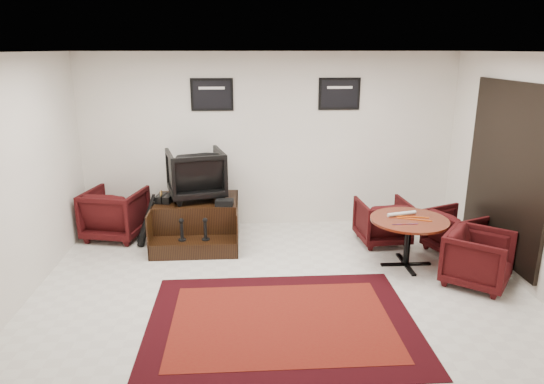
{
  "coord_description": "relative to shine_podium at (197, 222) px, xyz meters",
  "views": [
    {
      "loc": [
        -0.45,
        -5.2,
        2.84
      ],
      "look_at": [
        -0.06,
        0.9,
        1.02
      ],
      "focal_mm": 32.0,
      "sensor_mm": 36.0,
      "label": 1
    }
  ],
  "objects": [
    {
      "name": "shoes_pair",
      "position": [
        -0.46,
        -0.03,
        0.4
      ],
      "size": [
        0.28,
        0.33,
        0.11
      ],
      "color": "black",
      "rests_on": "shine_podium"
    },
    {
      "name": "room_shell",
      "position": [
        1.56,
        -1.68,
        1.49
      ],
      "size": [
        6.02,
        5.02,
        2.81
      ],
      "color": "beige",
      "rests_on": "ground"
    },
    {
      "name": "table_clutter",
      "position": [
        2.92,
        -1.1,
        0.38
      ],
      "size": [
        0.57,
        0.34,
        0.01
      ],
      "color": "#D9530C",
      "rests_on": "meeting_table"
    },
    {
      "name": "table_chair_back",
      "position": [
        2.8,
        -0.24,
        0.07
      ],
      "size": [
        0.76,
        0.72,
        0.74
      ],
      "primitive_type": "imported",
      "rotation": [
        0.0,
        0.0,
        3.21
      ],
      "color": "black",
      "rests_on": "ground"
    },
    {
      "name": "polish_kit",
      "position": [
        0.43,
        -0.26,
        0.39
      ],
      "size": [
        0.27,
        0.2,
        0.09
      ],
      "primitive_type": "cube",
      "rotation": [
        0.0,
        0.0,
        -0.1
      ],
      "color": "black",
      "rests_on": "shine_podium"
    },
    {
      "name": "paper_roll",
      "position": [
        2.84,
        -0.93,
        0.4
      ],
      "size": [
        0.42,
        0.15,
        0.05
      ],
      "primitive_type": "cylinder",
      "rotation": [
        0.0,
        1.57,
        0.25
      ],
      "color": "silver",
      "rests_on": "meeting_table"
    },
    {
      "name": "meeting_table",
      "position": [
        2.9,
        -1.08,
        0.29
      ],
      "size": [
        1.02,
        1.02,
        0.67
      ],
      "color": "#46120A",
      "rests_on": "ground"
    },
    {
      "name": "area_rug",
      "position": [
        1.09,
        -2.41,
        -0.29
      ],
      "size": [
        2.87,
        2.16,
        0.01
      ],
      "color": "black",
      "rests_on": "ground"
    },
    {
      "name": "umbrella_hooked",
      "position": [
        -0.75,
        -0.05,
        0.1
      ],
      "size": [
        0.3,
        0.11,
        0.8
      ],
      "primitive_type": null,
      "color": "black",
      "rests_on": "ground"
    },
    {
      "name": "table_chair_corner",
      "position": [
        3.6,
        -1.66,
        0.08
      ],
      "size": [
        0.99,
        1.0,
        0.76
      ],
      "primitive_type": "imported",
      "rotation": [
        0.0,
        0.0,
        0.9
      ],
      "color": "black",
      "rests_on": "ground"
    },
    {
      "name": "table_chair_window",
      "position": [
        3.74,
        -0.68,
        0.05
      ],
      "size": [
        0.85,
        0.87,
        0.7
      ],
      "primitive_type": "imported",
      "rotation": [
        0.0,
        0.0,
        1.97
      ],
      "color": "black",
      "rests_on": "ground"
    },
    {
      "name": "shine_podium",
      "position": [
        0.0,
        0.0,
        0.0
      ],
      "size": [
        1.25,
        1.28,
        0.64
      ],
      "color": "black",
      "rests_on": "ground"
    },
    {
      "name": "ground",
      "position": [
        1.15,
        -1.8,
        -0.3
      ],
      "size": [
        6.0,
        6.0,
        0.0
      ],
      "primitive_type": "plane",
      "color": "silver",
      "rests_on": "ground"
    },
    {
      "name": "shine_chair",
      "position": [
        0.0,
        0.14,
        0.76
      ],
      "size": [
        0.97,
        0.93,
        0.83
      ],
      "primitive_type": "imported",
      "rotation": [
        0.0,
        0.0,
        3.39
      ],
      "color": "black",
      "rests_on": "shine_podium"
    },
    {
      "name": "armchair_side",
      "position": [
        -1.27,
        0.24,
        0.13
      ],
      "size": [
        0.98,
        0.94,
        0.85
      ],
      "primitive_type": "imported",
      "rotation": [
        0.0,
        0.0,
        2.91
      ],
      "color": "black",
      "rests_on": "ground"
    },
    {
      "name": "umbrella_black",
      "position": [
        -0.71,
        -0.2,
        0.12
      ],
      "size": [
        0.31,
        0.12,
        0.84
      ],
      "primitive_type": null,
      "color": "black",
      "rests_on": "ground"
    }
  ]
}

